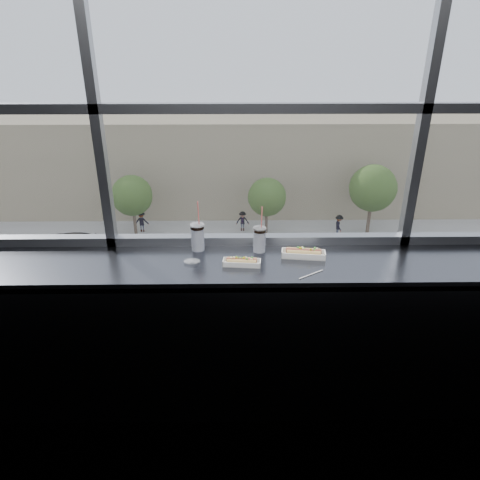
{
  "coord_description": "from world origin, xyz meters",
  "views": [
    {
      "loc": [
        -0.17,
        -1.18,
        2.33
      ],
      "look_at": [
        -0.13,
        1.23,
        1.25
      ],
      "focal_mm": 32.0,
      "sensor_mm": 36.0,
      "label": 1
    }
  ],
  "objects_px": {
    "loose_straw": "(311,274)",
    "car_far_b": "(290,244)",
    "soda_cup_right": "(259,238)",
    "tree_left": "(132,196)",
    "tree_right": "(373,188)",
    "car_near_d": "(335,307)",
    "pedestrian_d": "(339,224)",
    "wrapper": "(192,261)",
    "pedestrian_a": "(142,219)",
    "car_near_c": "(261,308)",
    "soda_cup_left": "(198,236)",
    "pedestrian_b": "(243,219)",
    "car_far_a": "(83,243)",
    "hotdog_tray_right": "(303,253)",
    "car_near_b": "(97,310)",
    "tree_center": "(267,197)",
    "hotdog_tray_left": "(242,262)"
  },
  "relations": [
    {
      "from": "soda_cup_right",
      "to": "pedestrian_a",
      "type": "relative_size",
      "value": 0.16
    },
    {
      "from": "car_far_a",
      "to": "loose_straw",
      "type": "bearing_deg",
      "value": -149.91
    },
    {
      "from": "tree_left",
      "to": "car_far_a",
      "type": "bearing_deg",
      "value": -123.71
    },
    {
      "from": "car_near_d",
      "to": "pedestrian_d",
      "type": "distance_m",
      "value": 12.0
    },
    {
      "from": "car_near_d",
      "to": "pedestrian_a",
      "type": "relative_size",
      "value": 3.04
    },
    {
      "from": "loose_straw",
      "to": "car_far_a",
      "type": "relative_size",
      "value": 0.03
    },
    {
      "from": "soda_cup_right",
      "to": "car_near_c",
      "type": "bearing_deg",
      "value": 85.83
    },
    {
      "from": "soda_cup_left",
      "to": "pedestrian_a",
      "type": "bearing_deg",
      "value": 103.76
    },
    {
      "from": "soda_cup_left",
      "to": "pedestrian_b",
      "type": "xyz_separation_m",
      "value": [
        0.89,
        28.92,
        -11.2
      ]
    },
    {
      "from": "pedestrian_b",
      "to": "soda_cup_right",
      "type": "bearing_deg",
      "value": -90.96
    },
    {
      "from": "soda_cup_right",
      "to": "tree_right",
      "type": "distance_m",
      "value": 31.1
    },
    {
      "from": "car_near_c",
      "to": "car_far_b",
      "type": "height_order",
      "value": "car_near_c"
    },
    {
      "from": "hotdog_tray_right",
      "to": "car_near_d",
      "type": "relative_size",
      "value": 0.05
    },
    {
      "from": "soda_cup_right",
      "to": "tree_left",
      "type": "relative_size",
      "value": 0.07
    },
    {
      "from": "loose_straw",
      "to": "car_far_b",
      "type": "relative_size",
      "value": 0.03
    },
    {
      "from": "hotdog_tray_right",
      "to": "car_near_c",
      "type": "bearing_deg",
      "value": 94.36
    },
    {
      "from": "wrapper",
      "to": "pedestrian_a",
      "type": "bearing_deg",
      "value": 103.62
    },
    {
      "from": "soda_cup_left",
      "to": "pedestrian_b",
      "type": "relative_size",
      "value": 0.18
    },
    {
      "from": "loose_straw",
      "to": "tree_right",
      "type": "bearing_deg",
      "value": 36.93
    },
    {
      "from": "pedestrian_b",
      "to": "tree_center",
      "type": "bearing_deg",
      "value": -24.45
    },
    {
      "from": "soda_cup_left",
      "to": "car_near_d",
      "type": "bearing_deg",
      "value": 71.3
    },
    {
      "from": "loose_straw",
      "to": "car_far_b",
      "type": "height_order",
      "value": "loose_straw"
    },
    {
      "from": "hotdog_tray_right",
      "to": "soda_cup_right",
      "type": "height_order",
      "value": "soda_cup_right"
    },
    {
      "from": "tree_left",
      "to": "car_near_c",
      "type": "bearing_deg",
      "value": -53.11
    },
    {
      "from": "car_near_b",
      "to": "tree_center",
      "type": "distance_m",
      "value": 15.49
    },
    {
      "from": "hotdog_tray_right",
      "to": "pedestrian_a",
      "type": "relative_size",
      "value": 0.14
    },
    {
      "from": "car_near_d",
      "to": "wrapper",
      "type": "bearing_deg",
      "value": 168.15
    },
    {
      "from": "tree_left",
      "to": "car_near_d",
      "type": "bearing_deg",
      "value": -42.99
    },
    {
      "from": "pedestrian_a",
      "to": "pedestrian_d",
      "type": "bearing_deg",
      "value": 175.98
    },
    {
      "from": "loose_straw",
      "to": "pedestrian_a",
      "type": "relative_size",
      "value": 0.09
    },
    {
      "from": "wrapper",
      "to": "car_far_a",
      "type": "distance_m",
      "value": 28.48
    },
    {
      "from": "soda_cup_right",
      "to": "car_near_b",
      "type": "xyz_separation_m",
      "value": [
        -7.27,
        16.12,
        -11.15
      ]
    },
    {
      "from": "car_far_a",
      "to": "tree_right",
      "type": "height_order",
      "value": "tree_right"
    },
    {
      "from": "hotdog_tray_left",
      "to": "soda_cup_left",
      "type": "distance_m",
      "value": 0.38
    },
    {
      "from": "car_far_a",
      "to": "soda_cup_left",
      "type": "bearing_deg",
      "value": -150.99
    },
    {
      "from": "tree_right",
      "to": "pedestrian_a",
      "type": "bearing_deg",
      "value": 177.62
    },
    {
      "from": "wrapper",
      "to": "tree_center",
      "type": "xyz_separation_m",
      "value": [
        2.74,
        28.29,
        -9.01
      ]
    },
    {
      "from": "pedestrian_b",
      "to": "tree_left",
      "type": "height_order",
      "value": "tree_left"
    },
    {
      "from": "hotdog_tray_right",
      "to": "soda_cup_right",
      "type": "distance_m",
      "value": 0.3
    },
    {
      "from": "wrapper",
      "to": "tree_right",
      "type": "bearing_deg",
      "value": 69.32
    },
    {
      "from": "car_near_d",
      "to": "pedestrian_a",
      "type": "bearing_deg",
      "value": 51.2
    },
    {
      "from": "car_far_b",
      "to": "tree_right",
      "type": "bearing_deg",
      "value": -54.94
    },
    {
      "from": "car_near_c",
      "to": "pedestrian_a",
      "type": "distance_m",
      "value": 15.39
    },
    {
      "from": "car_far_b",
      "to": "pedestrian_a",
      "type": "distance_m",
      "value": 12.08
    },
    {
      "from": "wrapper",
      "to": "car_near_d",
      "type": "height_order",
      "value": "wrapper"
    },
    {
      "from": "wrapper",
      "to": "car_near_c",
      "type": "xyz_separation_m",
      "value": [
        1.61,
        16.29,
        -11.04
      ]
    },
    {
      "from": "car_near_d",
      "to": "tree_left",
      "type": "height_order",
      "value": "tree_left"
    },
    {
      "from": "soda_cup_right",
      "to": "wrapper",
      "type": "height_order",
      "value": "soda_cup_right"
    },
    {
      "from": "hotdog_tray_right",
      "to": "car_near_b",
      "type": "distance_m",
      "value": 21.04
    },
    {
      "from": "tree_right",
      "to": "car_far_b",
      "type": "bearing_deg",
      "value": -148.81
    }
  ]
}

